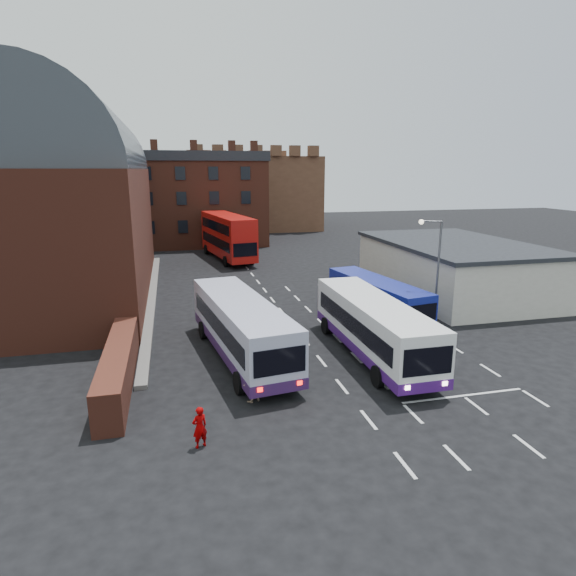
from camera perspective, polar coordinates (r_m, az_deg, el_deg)
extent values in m
plane|color=black|center=(23.97, 5.74, -10.74)|extent=(180.00, 180.00, 0.00)
cube|color=#602B1E|center=(42.59, -24.63, 5.94)|extent=(12.00, 28.00, 10.00)
cylinder|color=#1E2328|center=(42.30, -25.33, 12.65)|extent=(12.00, 26.00, 12.00)
cube|color=#602B1E|center=(24.43, -19.42, -8.72)|extent=(1.20, 10.00, 1.80)
cube|color=beige|center=(41.90, 19.00, 2.17)|extent=(10.00, 16.00, 4.00)
cube|color=#282B30|center=(41.56, 19.23, 5.00)|extent=(10.40, 16.40, 0.30)
cube|color=brown|center=(66.68, -12.58, 9.72)|extent=(22.00, 10.00, 11.00)
cube|color=brown|center=(87.63, -4.91, 11.24)|extent=(22.00, 22.00, 12.00)
cube|color=#B3B5D1|center=(25.94, -5.59, -4.34)|extent=(4.29, 12.05, 2.68)
cube|color=black|center=(25.90, -5.60, -4.00)|extent=(4.18, 10.87, 0.97)
cylinder|color=black|center=(29.54, -10.07, -4.94)|extent=(0.45, 1.10, 1.07)
cylinder|color=black|center=(22.35, -5.83, -11.13)|extent=(0.45, 1.10, 1.07)
cylinder|color=black|center=(30.14, -5.07, -4.39)|extent=(0.45, 1.10, 1.07)
cylinder|color=black|center=(23.14, 0.67, -10.15)|extent=(0.45, 1.10, 1.07)
cube|color=white|center=(26.46, 10.04, -4.22)|extent=(2.65, 11.54, 2.62)
cube|color=black|center=(26.41, 10.05, -3.89)|extent=(2.71, 10.34, 0.94)
cylinder|color=black|center=(24.43, 16.25, -9.42)|extent=(0.30, 1.05, 1.05)
cylinder|color=black|center=(30.92, 9.14, -4.06)|extent=(0.30, 1.05, 1.05)
cylinder|color=black|center=(23.29, 10.56, -10.26)|extent=(0.30, 1.05, 1.05)
cylinder|color=black|center=(30.03, 4.50, -4.47)|extent=(0.30, 1.05, 1.05)
cube|color=navy|center=(33.43, 10.48, -0.92)|extent=(3.78, 10.01, 2.22)
cube|color=black|center=(33.39, 10.49, -0.69)|extent=(3.65, 8.83, 0.80)
cylinder|color=black|center=(31.95, 15.13, -3.94)|extent=(0.39, 0.92, 0.89)
cylinder|color=black|center=(37.11, 8.92, -1.15)|extent=(0.39, 0.92, 0.89)
cylinder|color=black|center=(30.68, 11.84, -4.49)|extent=(0.39, 0.92, 0.89)
cylinder|color=black|center=(36.01, 5.91, -1.51)|extent=(0.39, 0.92, 0.89)
cube|color=#B4110D|center=(54.76, -7.18, 6.26)|extent=(4.92, 12.89, 4.46)
cube|color=black|center=(54.84, -7.16, 5.61)|extent=(4.78, 11.71, 1.03)
cylinder|color=black|center=(51.75, -4.34, 3.39)|extent=(0.51, 1.18, 1.14)
cylinder|color=black|center=(59.71, -7.00, 4.73)|extent=(0.51, 1.18, 1.14)
cylinder|color=black|center=(50.91, -7.39, 3.14)|extent=(0.51, 1.18, 1.14)
cylinder|color=black|center=(58.99, -9.67, 4.52)|extent=(0.51, 1.18, 1.14)
cylinder|color=#4E4F53|center=(31.46, 17.30, 1.29)|extent=(0.14, 0.14, 6.88)
cylinder|color=#4E4F53|center=(30.83, 16.65, 7.58)|extent=(1.16, 0.50, 0.09)
sphere|color=#FFF2CC|center=(30.73, 15.53, 7.56)|extent=(0.31, 0.31, 0.31)
imported|color=#880001|center=(18.56, -10.43, -15.92)|extent=(0.69, 0.59, 1.61)
imported|color=tan|center=(21.54, -4.37, -11.40)|extent=(0.90, 0.80, 1.55)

